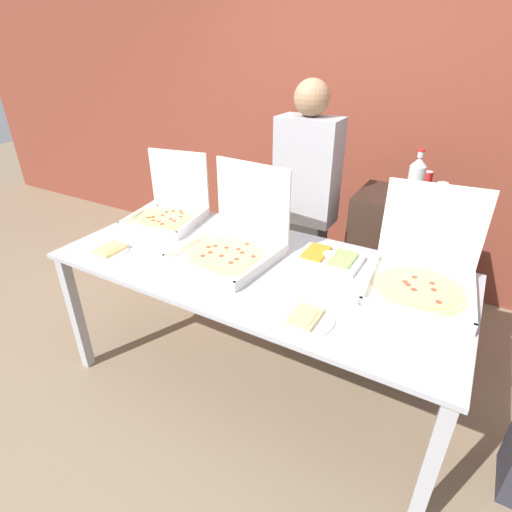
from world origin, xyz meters
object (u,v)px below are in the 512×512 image
at_px(paper_plate_front_right, 110,250).
at_px(soda_can_colored, 427,181).
at_px(veggie_tray, 329,258).
at_px(soda_bottle, 416,178).
at_px(pizza_box_far_left, 233,241).
at_px(pizza_box_far_right, 169,209).
at_px(pizza_box_near_left, 422,273).
at_px(person_guest_cap, 305,209).
at_px(soda_can_silver, 441,193).
at_px(paper_plate_front_left, 305,317).

bearing_deg(paper_plate_front_right, soda_can_colored, 42.93).
relative_size(veggie_tray, soda_bottle, 1.11).
xyz_separation_m(veggie_tray, soda_can_colored, (0.32, 0.83, 0.26)).
relative_size(pizza_box_far_left, paper_plate_front_right, 2.71).
distance_m(pizza_box_far_right, soda_can_colored, 1.69).
xyz_separation_m(pizza_box_far_right, veggie_tray, (1.14, -0.01, -0.05)).
bearing_deg(pizza_box_near_left, soda_can_colored, 95.25).
height_order(pizza_box_far_left, pizza_box_near_left, pizza_box_far_left).
distance_m(pizza_box_far_left, soda_can_colored, 1.33).
bearing_deg(veggie_tray, pizza_box_near_left, -3.32).
bearing_deg(pizza_box_far_left, soda_can_colored, 56.20).
bearing_deg(person_guest_cap, soda_can_colored, -154.99).
bearing_deg(veggie_tray, soda_can_silver, 56.00).
relative_size(pizza_box_far_right, soda_bottle, 1.70).
height_order(pizza_box_far_right, soda_can_silver, pizza_box_far_right).
bearing_deg(soda_can_colored, pizza_box_far_right, -150.56).
distance_m(pizza_box_far_right, veggie_tray, 1.14).
distance_m(pizza_box_near_left, veggie_tray, 0.48).
distance_m(pizza_box_far_left, soda_can_silver, 1.26).
xyz_separation_m(pizza_box_far_left, soda_bottle, (0.78, 0.82, 0.26)).
distance_m(paper_plate_front_left, person_guest_cap, 1.15).
relative_size(soda_can_silver, soda_can_colored, 1.00).
relative_size(pizza_box_near_left, paper_plate_front_right, 2.67).
distance_m(soda_bottle, person_guest_cap, 0.72).
bearing_deg(soda_can_silver, soda_bottle, -174.58).
bearing_deg(soda_bottle, person_guest_cap, -170.07).
bearing_deg(pizza_box_far_right, veggie_tray, -10.43).
bearing_deg(person_guest_cap, paper_plate_front_right, 53.49).
distance_m(pizza_box_near_left, paper_plate_front_right, 1.68).
bearing_deg(veggie_tray, soda_bottle, 65.82).
xyz_separation_m(pizza_box_far_left, pizza_box_near_left, (0.98, 0.17, -0.00)).
xyz_separation_m(paper_plate_front_right, soda_can_silver, (1.56, 1.16, 0.27)).
distance_m(paper_plate_front_right, soda_can_colored, 2.00).
bearing_deg(soda_can_colored, paper_plate_front_right, -137.07).
bearing_deg(pizza_box_far_left, paper_plate_front_left, -25.59).
bearing_deg(pizza_box_far_left, soda_bottle, 51.16).
bearing_deg(pizza_box_far_left, paper_plate_front_right, -148.60).
height_order(pizza_box_far_left, soda_can_colored, pizza_box_far_left).
bearing_deg(paper_plate_front_left, veggie_tray, 99.90).
distance_m(pizza_box_near_left, paper_plate_front_left, 0.64).
relative_size(paper_plate_front_right, soda_bottle, 0.66).
height_order(pizza_box_near_left, soda_bottle, soda_bottle).
relative_size(pizza_box_far_left, person_guest_cap, 0.32).
height_order(soda_bottle, soda_can_colored, soda_bottle).
bearing_deg(paper_plate_front_right, soda_bottle, 38.94).
relative_size(veggie_tray, soda_can_silver, 2.70).
bearing_deg(soda_can_colored, pizza_box_far_left, -128.42).
relative_size(soda_bottle, soda_can_colored, 2.44).
height_order(veggie_tray, soda_bottle, soda_bottle).
bearing_deg(paper_plate_front_left, person_guest_cap, 113.86).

